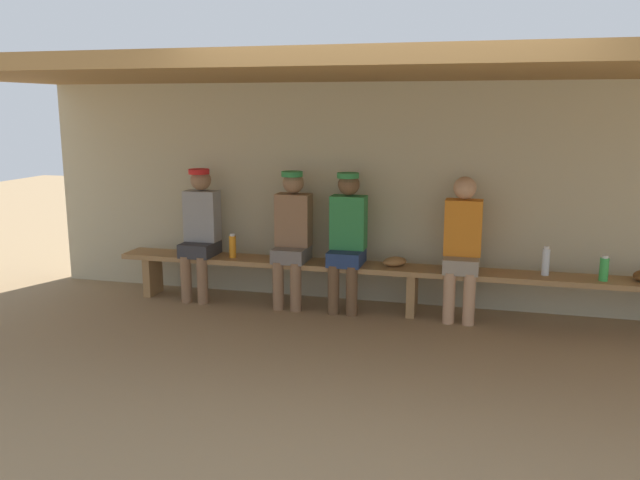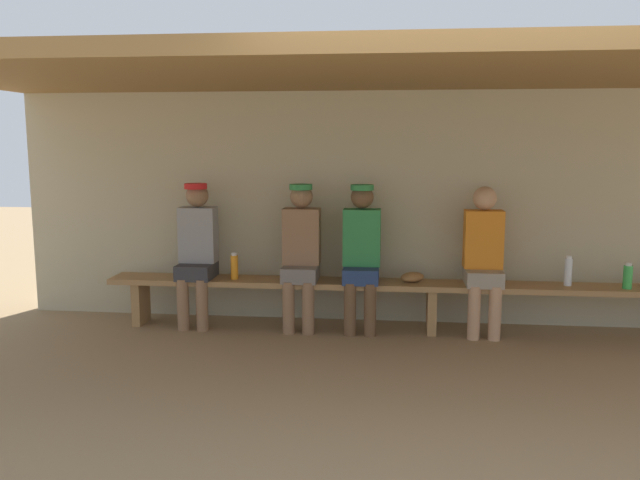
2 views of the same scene
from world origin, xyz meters
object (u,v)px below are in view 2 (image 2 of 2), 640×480
object	(u,v)px
player_with_sunglasses	(484,255)
baseball_glove_dark_brown	(412,277)
water_bottle_clear	(568,271)
water_bottle_orange	(628,276)
water_bottle_green	(234,267)
player_middle	(361,250)
player_in_blue	(301,249)
player_in_white	(197,248)
bench	(432,291)

from	to	relation	value
player_with_sunglasses	baseball_glove_dark_brown	size ratio (longest dim) A/B	5.56
player_with_sunglasses	water_bottle_clear	bearing A→B (deg)	1.80
water_bottle_orange	baseball_glove_dark_brown	xyz separation A→B (m)	(-1.85, 0.07, -0.06)
water_bottle_green	water_bottle_clear	distance (m)	3.02
player_middle	water_bottle_orange	distance (m)	2.33
water_bottle_clear	player_in_blue	bearing A→B (deg)	-179.45
player_in_blue	player_in_white	xyz separation A→B (m)	(-0.98, 0.00, 0.00)
player_in_blue	water_bottle_green	xyz separation A→B (m)	(-0.62, -0.03, -0.17)
water_bottle_green	player_in_white	bearing A→B (deg)	174.98
bench	player_middle	xyz separation A→B (m)	(-0.64, 0.00, 0.36)
water_bottle_orange	water_bottle_clear	bearing A→B (deg)	171.00
baseball_glove_dark_brown	water_bottle_green	bearing A→B (deg)	141.15
player_middle	water_bottle_clear	size ratio (longest dim) A/B	5.03
player_in_white	baseball_glove_dark_brown	xyz separation A→B (m)	(2.01, 0.02, -0.24)
water_bottle_orange	player_in_blue	bearing A→B (deg)	178.93
bench	player_in_blue	bearing A→B (deg)	179.83
bench	player_with_sunglasses	xyz separation A→B (m)	(0.45, 0.00, 0.34)
player_with_sunglasses	player_middle	distance (m)	1.09
player_in_white	water_bottle_orange	xyz separation A→B (m)	(3.86, -0.05, -0.18)
bench	water_bottle_green	size ratio (longest dim) A/B	24.34
player_in_blue	bench	bearing A→B (deg)	-0.17
player_in_white	water_bottle_green	distance (m)	0.40
player_middle	baseball_glove_dark_brown	world-z (taller)	player_middle
water_bottle_clear	water_bottle_orange	bearing A→B (deg)	-9.00
player_with_sunglasses	player_in_white	xyz separation A→B (m)	(-2.63, 0.00, 0.02)
water_bottle_green	water_bottle_orange	distance (m)	3.50
water_bottle_green	water_bottle_clear	xyz separation A→B (m)	(3.02, 0.05, 0.01)
bench	player_with_sunglasses	distance (m)	0.56
water_bottle_orange	baseball_glove_dark_brown	size ratio (longest dim) A/B	0.95
water_bottle_orange	player_middle	bearing A→B (deg)	178.68
bench	baseball_glove_dark_brown	size ratio (longest dim) A/B	25.00
player_with_sunglasses	water_bottle_green	distance (m)	2.28
player_in_white	water_bottle_clear	distance (m)	3.38
player_with_sunglasses	water_bottle_clear	world-z (taller)	player_with_sunglasses
player_in_white	water_bottle_orange	bearing A→B (deg)	-0.79
player_in_blue	water_bottle_orange	xyz separation A→B (m)	(2.88, -0.05, -0.18)
water_bottle_orange	baseball_glove_dark_brown	distance (m)	1.86
player_with_sunglasses	water_bottle_clear	distance (m)	0.76
water_bottle_clear	baseball_glove_dark_brown	bearing A→B (deg)	-179.89
player_in_blue	baseball_glove_dark_brown	world-z (taller)	player_in_blue
bench	player_middle	size ratio (longest dim) A/B	4.46
player_in_white	player_with_sunglasses	bearing A→B (deg)	-0.01
bench	water_bottle_orange	bearing A→B (deg)	-1.71
player_with_sunglasses	water_bottle_orange	world-z (taller)	player_with_sunglasses
player_middle	water_bottle_green	distance (m)	1.19
bench	player_in_white	distance (m)	2.21
bench	water_bottle_orange	world-z (taller)	water_bottle_orange
bench	player_with_sunglasses	size ratio (longest dim) A/B	4.49
water_bottle_clear	water_bottle_orange	size ratio (longest dim) A/B	1.17
player_in_white	baseball_glove_dark_brown	distance (m)	2.02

